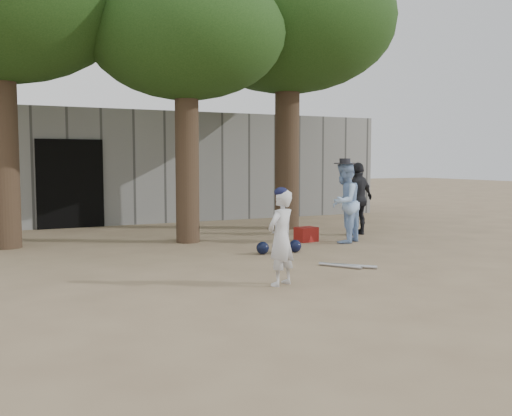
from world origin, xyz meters
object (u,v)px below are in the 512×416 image
spectator_blue (344,202)px  boy_player (281,238)px  spectator_dark (358,199)px  red_bag (306,234)px

spectator_blue → boy_player: bearing=11.9°
boy_player → spectator_dark: (4.05, 3.81, 0.17)m
spectator_blue → red_bag: bearing=-69.6°
boy_player → spectator_dark: 5.56m
boy_player → red_bag: (2.45, 3.41, -0.50)m
red_bag → spectator_blue: bearing=-37.7°
boy_player → spectator_blue: bearing=-162.0°
spectator_blue → red_bag: 1.03m
boy_player → red_bag: 4.23m
spectator_blue → red_bag: spectator_blue is taller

